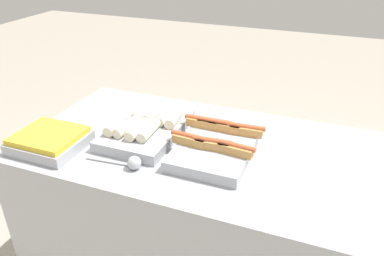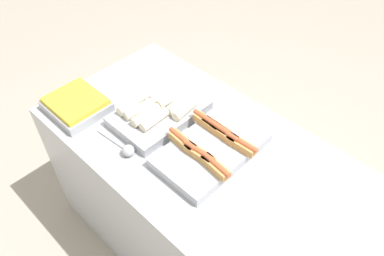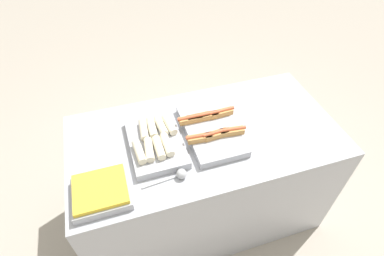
# 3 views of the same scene
# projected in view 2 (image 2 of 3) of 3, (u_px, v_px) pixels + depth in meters

# --- Properties ---
(ground_plane) EXTENTS (12.00, 12.00, 0.00)m
(ground_plane) POSITION_uv_depth(u_px,v_px,m) (202.00, 243.00, 2.35)
(ground_plane) COLOR #ADA393
(counter) EXTENTS (1.67, 0.85, 0.89)m
(counter) POSITION_uv_depth(u_px,v_px,m) (203.00, 204.00, 2.03)
(counter) COLOR #A8AAB2
(counter) RESTS_ON ground_plane
(tray_hotdogs) EXTENTS (0.37, 0.50, 0.10)m
(tray_hotdogs) POSITION_uv_depth(u_px,v_px,m) (212.00, 148.00, 1.67)
(tray_hotdogs) COLOR #A8AAB2
(tray_hotdogs) RESTS_ON counter
(tray_wraps) EXTENTS (0.30, 0.46, 0.10)m
(tray_wraps) POSITION_uv_depth(u_px,v_px,m) (159.00, 111.00, 1.84)
(tray_wraps) COLOR #A8AAB2
(tray_wraps) RESTS_ON counter
(tray_side_front) EXTENTS (0.29, 0.26, 0.07)m
(tray_side_front) POSITION_uv_depth(u_px,v_px,m) (76.00, 105.00, 1.88)
(tray_side_front) COLOR #A8AAB2
(tray_side_front) RESTS_ON counter
(serving_spoon_near) EXTENTS (0.25, 0.06, 0.06)m
(serving_spoon_near) POSITION_uv_depth(u_px,v_px,m) (127.00, 150.00, 1.68)
(serving_spoon_near) COLOR #B2B5BA
(serving_spoon_near) RESTS_ON counter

